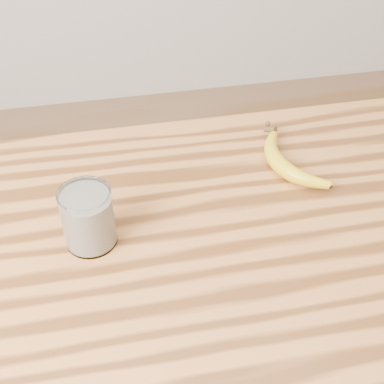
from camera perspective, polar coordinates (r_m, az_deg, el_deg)
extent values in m
cube|color=#B16E35|center=(0.95, -0.25, -7.25)|extent=(1.20, 0.80, 0.04)
cylinder|color=brown|center=(1.64, 16.37, -5.72)|extent=(0.06, 0.06, 0.86)
cylinder|color=white|center=(0.93, -11.03, -2.71)|extent=(0.09, 0.09, 0.11)
torus|color=white|center=(0.89, -11.49, -0.16)|extent=(0.09, 0.09, 0.00)
cylinder|color=silver|center=(0.93, -10.99, -2.95)|extent=(0.08, 0.08, 0.10)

